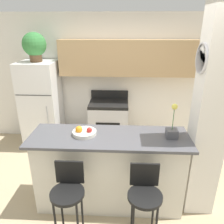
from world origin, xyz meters
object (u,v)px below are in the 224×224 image
at_px(refrigerator, 42,105).
at_px(bar_stool_right, 145,195).
at_px(trash_bin, 70,141).
at_px(orchid_vase, 172,129).
at_px(potted_plant_on_fridge, 34,45).
at_px(stove_range, 109,123).
at_px(bar_stool_left, 68,192).
at_px(fruit_bowl, 84,132).

height_order(refrigerator, bar_stool_right, refrigerator).
height_order(refrigerator, trash_bin, refrigerator).
xyz_separation_m(refrigerator, orchid_vase, (2.20, -1.58, 0.29)).
bearing_deg(potted_plant_on_fridge, refrigerator, -62.93).
bearing_deg(stove_range, potted_plant_on_fridge, -177.84).
height_order(potted_plant_on_fridge, orchid_vase, potted_plant_on_fridge).
bearing_deg(potted_plant_on_fridge, trash_bin, -22.57).
bearing_deg(stove_range, orchid_vase, -61.83).
height_order(stove_range, bar_stool_left, stove_range).
bearing_deg(orchid_vase, potted_plant_on_fridge, 144.23).
relative_size(bar_stool_left, bar_stool_right, 1.00).
xyz_separation_m(bar_stool_left, orchid_vase, (1.17, 0.56, 0.51)).
xyz_separation_m(stove_range, fruit_bowl, (-0.20, -1.62, 0.60)).
distance_m(stove_range, orchid_vase, 1.97).
relative_size(bar_stool_left, trash_bin, 2.48).
xyz_separation_m(potted_plant_on_fridge, orchid_vase, (2.20, -1.58, -0.84)).
distance_m(stove_range, trash_bin, 0.86).
bearing_deg(stove_range, fruit_bowl, -97.05).
relative_size(bar_stool_left, potted_plant_on_fridge, 1.82).
xyz_separation_m(refrigerator, fruit_bowl, (1.12, -1.57, 0.22)).
relative_size(potted_plant_on_fridge, fruit_bowl, 1.74).
height_order(bar_stool_right, potted_plant_on_fridge, potted_plant_on_fridge).
height_order(bar_stool_left, fruit_bowl, fruit_bowl).
height_order(bar_stool_left, trash_bin, bar_stool_left).
bearing_deg(refrigerator, stove_range, 2.17).
bearing_deg(refrigerator, potted_plant_on_fridge, 117.07).
relative_size(stove_range, fruit_bowl, 3.60).
height_order(bar_stool_right, orchid_vase, orchid_vase).
distance_m(fruit_bowl, trash_bin, 1.69).
relative_size(stove_range, potted_plant_on_fridge, 2.07).
xyz_separation_m(bar_stool_right, potted_plant_on_fridge, (-1.85, 2.14, 1.35)).
xyz_separation_m(bar_stool_right, trash_bin, (-1.29, 1.91, -0.44)).
height_order(refrigerator, stove_range, refrigerator).
relative_size(bar_stool_left, orchid_vase, 2.17).
height_order(refrigerator, bar_stool_left, refrigerator).
xyz_separation_m(refrigerator, bar_stool_right, (1.85, -2.14, -0.22)).
bearing_deg(fruit_bowl, refrigerator, 125.59).
distance_m(refrigerator, trash_bin, 0.90).
xyz_separation_m(bar_stool_left, fruit_bowl, (0.10, 0.57, 0.44)).
distance_m(bar_stool_right, potted_plant_on_fridge, 3.13).
bearing_deg(bar_stool_right, bar_stool_left, 180.00).
bearing_deg(stove_range, trash_bin, -159.54).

